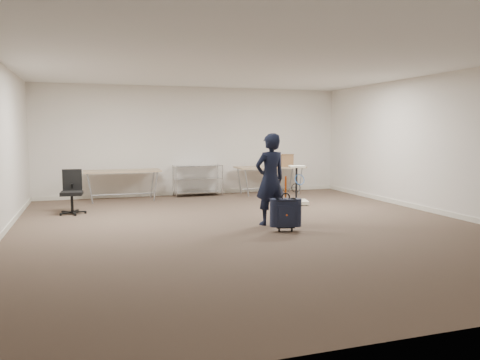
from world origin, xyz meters
name	(u,v)px	position (x,y,z in m)	size (l,w,h in m)	color
ground	(252,227)	(0.00, 0.00, 0.00)	(9.00, 9.00, 0.00)	#413227
room_shell	(229,212)	(0.00, 1.38, 0.05)	(8.00, 9.00, 9.00)	silver
folding_table_left	(122,172)	(-1.90, 3.95, 0.68)	(1.80, 0.75, 0.73)	#A18362
folding_table_right	(270,168)	(1.90, 3.95, 0.68)	(1.80, 0.75, 0.73)	#A18362
wire_shelf	(198,179)	(0.00, 4.20, 0.44)	(1.22, 0.47, 0.80)	silver
person	(270,179)	(0.39, 0.15, 0.81)	(0.59, 0.39, 1.63)	black
suitcase	(286,213)	(0.42, -0.48, 0.31)	(0.37, 0.27, 0.92)	black
office_chair	(72,201)	(-3.00, 2.39, 0.27)	(0.54, 0.54, 0.89)	black
equipment_cart	(297,194)	(1.82, 2.10, 0.23)	(0.58, 0.58, 0.89)	beige
cardboard_box	(284,160)	(2.26, 3.87, 0.89)	(0.43, 0.32, 0.32)	#9C6C48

